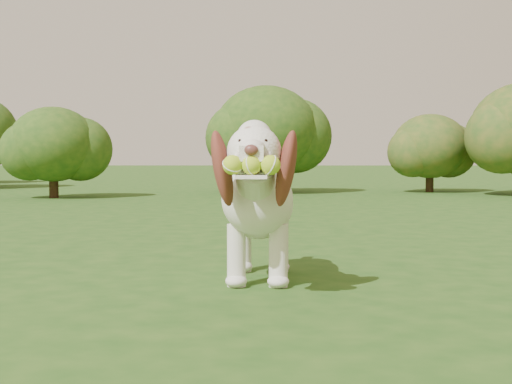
{
  "coord_description": "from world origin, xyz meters",
  "views": [
    {
      "loc": [
        -0.38,
        -3.63,
        0.65
      ],
      "look_at": [
        -0.42,
        -0.26,
        0.48
      ],
      "focal_mm": 50.0,
      "sensor_mm": 36.0,
      "label": 1
    }
  ],
  "objects": [
    {
      "name": "shrub_b",
      "position": [
        -0.37,
        8.46,
        1.07
      ],
      "size": [
        1.76,
        1.76,
        1.82
      ],
      "color": "#382314",
      "rests_on": "ground"
    },
    {
      "name": "ground",
      "position": [
        0.0,
        0.0,
        0.0
      ],
      "size": [
        80.0,
        80.0,
        0.0
      ],
      "primitive_type": "plane",
      "color": "#1F4814",
      "rests_on": "ground"
    },
    {
      "name": "shrub_c",
      "position": [
        2.48,
        8.8,
        0.8
      ],
      "size": [
        1.31,
        1.31,
        1.36
      ],
      "color": "#382314",
      "rests_on": "ground"
    },
    {
      "name": "dog",
      "position": [
        -0.41,
        -0.01,
        0.43
      ],
      "size": [
        0.43,
        1.24,
        0.81
      ],
      "rotation": [
        0.0,
        0.0,
        -0.04
      ],
      "color": "white",
      "rests_on": "ground"
    },
    {
      "name": "shrub_a",
      "position": [
        -3.58,
        7.05,
        0.81
      ],
      "size": [
        1.33,
        1.33,
        1.38
      ],
      "color": "#382314",
      "rests_on": "ground"
    }
  ]
}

